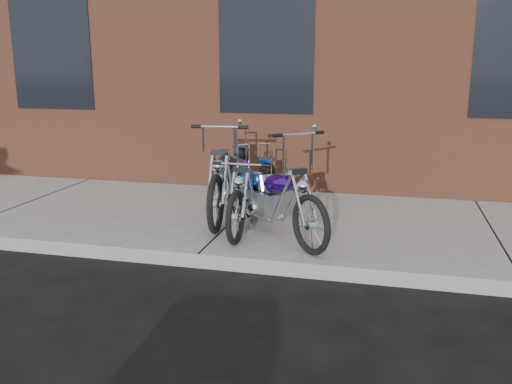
# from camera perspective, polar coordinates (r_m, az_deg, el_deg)

# --- Properties ---
(ground) EXTENTS (120.00, 120.00, 0.00)m
(ground) POSITION_cam_1_polar(r_m,az_deg,el_deg) (5.52, -6.11, -8.00)
(ground) COLOR black
(ground) RESTS_ON ground
(sidewalk) EXTENTS (22.00, 3.00, 0.15)m
(sidewalk) POSITION_cam_1_polar(r_m,az_deg,el_deg) (6.85, -1.84, -3.04)
(sidewalk) COLOR slate
(sidewalk) RESTS_ON ground
(chopper_purple) EXTENTS (1.54, 1.62, 1.20)m
(chopper_purple) POSITION_cam_1_polar(r_m,az_deg,el_deg) (6.00, 1.42, -0.84)
(chopper_purple) COLOR black
(chopper_purple) RESTS_ON sidewalk
(chopper_blue) EXTENTS (0.49, 2.03, 0.88)m
(chopper_blue) POSITION_cam_1_polar(r_m,az_deg,el_deg) (6.34, -0.20, -0.24)
(chopper_blue) COLOR black
(chopper_blue) RESTS_ON sidewalk
(chopper_third) EXTENTS (0.57, 2.33, 1.18)m
(chopper_third) POSITION_cam_1_polar(r_m,az_deg,el_deg) (6.85, -2.67, 1.24)
(chopper_third) COLOR black
(chopper_third) RESTS_ON sidewalk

